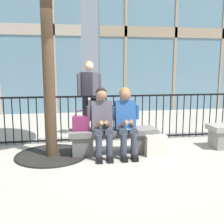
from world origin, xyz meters
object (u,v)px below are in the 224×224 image
Objects in this scene: seated_person_companion at (126,119)px; shopping_bag at (156,145)px; handbag_on_bench at (81,123)px; stone_bench at (113,139)px; seated_person_with_phone at (102,120)px; bystander_at_railing at (89,93)px.

seated_person_companion reaches higher than shopping_bag.
stone_bench is at bearing 0.99° from handbag_on_bench.
bystander_at_railing is (-0.10, 1.47, 0.35)m from seated_person_with_phone.
seated_person_companion is at bearing -8.52° from handbag_on_bench.
handbag_on_bench is (-0.37, 0.12, -0.06)m from seated_person_with_phone.
stone_bench is at bearing 31.22° from seated_person_with_phone.
bystander_at_railing reaches higher than stone_bench.
seated_person_companion is 1.60m from bystander_at_railing.
handbag_on_bench is at bearing -179.01° from stone_bench.
seated_person_with_phone is at bearing -86.01° from bystander_at_railing.
bystander_at_railing is at bearing 109.73° from seated_person_companion.
handbag_on_bench is 0.77× the size of shopping_bag.
shopping_bag is (0.94, -0.15, -0.46)m from seated_person_with_phone.
seated_person_with_phone is 3.30× the size of handbag_on_bench.
stone_bench is 1.32× the size of seated_person_with_phone.
seated_person_with_phone and seated_person_companion have the same top height.
seated_person_companion is at bearing -31.22° from stone_bench.
handbag_on_bench reaches higher than shopping_bag.
seated_person_with_phone is 0.71× the size of bystander_at_railing.
seated_person_with_phone is at bearing -148.78° from stone_bench.
shopping_bag is (1.31, -0.26, -0.39)m from handbag_on_bench.
seated_person_companion is 3.30× the size of handbag_on_bench.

